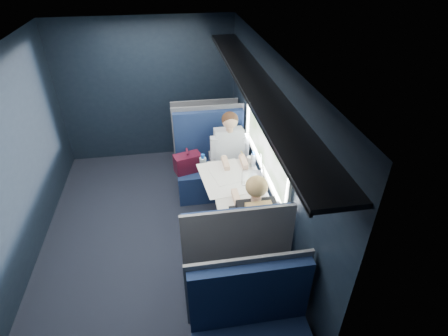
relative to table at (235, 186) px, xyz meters
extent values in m
cube|color=black|center=(-1.03, 0.00, -0.67)|extent=(2.80, 4.20, 0.01)
cube|color=black|center=(0.42, 0.00, 0.49)|extent=(0.10, 4.20, 2.30)
cube|color=black|center=(-2.48, 0.00, 0.49)|extent=(0.10, 4.20, 2.30)
cube|color=black|center=(-1.03, 2.15, 0.49)|extent=(2.80, 0.10, 2.30)
cube|color=silver|center=(-1.03, 0.00, 1.69)|extent=(2.80, 4.20, 0.10)
cube|color=silver|center=(0.35, 0.00, 1.08)|extent=(0.03, 1.84, 0.07)
cube|color=silver|center=(0.35, 0.00, 0.23)|extent=(0.03, 1.84, 0.07)
cube|color=silver|center=(0.35, -0.89, 0.66)|extent=(0.03, 0.07, 0.78)
cube|color=silver|center=(0.35, 0.89, 0.66)|extent=(0.03, 0.07, 0.78)
cube|color=black|center=(0.19, 0.00, 1.32)|extent=(0.36, 4.10, 0.04)
cube|color=black|center=(0.02, 0.00, 1.30)|extent=(0.02, 4.10, 0.03)
cube|color=red|center=(0.35, 0.00, 1.23)|extent=(0.01, 0.10, 0.12)
cylinder|color=#54565E|center=(-0.15, 0.00, -0.31)|extent=(0.08, 0.08, 0.70)
cube|color=silver|center=(0.03, 0.00, 0.06)|extent=(0.62, 1.00, 0.04)
cube|color=#0D1A3C|center=(-0.18, 0.78, -0.44)|extent=(1.00, 0.50, 0.45)
cube|color=#0D1A3C|center=(-0.18, 1.08, 0.16)|extent=(1.00, 0.10, 0.75)
cube|color=#54565E|center=(-0.18, 1.14, 0.19)|extent=(1.04, 0.03, 0.82)
cube|color=#54565E|center=(-0.18, 0.73, -0.11)|extent=(0.06, 0.40, 0.20)
cube|color=#4B1023|center=(-0.53, 0.76, -0.08)|extent=(0.41, 0.29, 0.26)
cylinder|color=#4B1023|center=(-0.53, 0.76, 0.10)|extent=(0.07, 0.16, 0.03)
cylinder|color=silver|center=(-0.32, 0.66, -0.09)|extent=(0.09, 0.09, 0.26)
cylinder|color=#1752B2|center=(-0.32, 0.66, 0.07)|extent=(0.05, 0.05, 0.06)
cube|color=#0D1A3C|center=(-0.18, -0.78, -0.44)|extent=(1.00, 0.50, 0.45)
cube|color=#0D1A3C|center=(-0.18, -1.08, 0.16)|extent=(1.00, 0.10, 0.75)
cube|color=#54565E|center=(-0.18, -1.14, 0.19)|extent=(1.04, 0.03, 0.82)
cube|color=#54565E|center=(-0.18, -0.73, -0.11)|extent=(0.06, 0.40, 0.20)
cube|color=#0D1A3C|center=(-0.18, 1.88, -0.44)|extent=(1.00, 0.40, 0.45)
cube|color=#0D1A3C|center=(-0.18, 1.64, 0.12)|extent=(1.00, 0.10, 0.66)
cube|color=#54565E|center=(-0.18, 1.59, 0.14)|extent=(1.04, 0.03, 0.72)
cube|color=#0D1A3C|center=(-0.18, -1.64, 0.12)|extent=(1.00, 0.10, 0.66)
cube|color=#54565E|center=(-0.18, -1.59, 0.14)|extent=(1.04, 0.03, 0.72)
cube|color=black|center=(0.07, 0.64, -0.13)|extent=(0.36, 0.44, 0.16)
cube|color=black|center=(0.07, 0.44, -0.44)|extent=(0.32, 0.12, 0.45)
cube|color=silver|center=(0.07, 0.80, 0.12)|extent=(0.40, 0.29, 0.53)
cylinder|color=#D8A88C|center=(0.07, 0.76, 0.40)|extent=(0.10, 0.10, 0.06)
sphere|color=#D8A88C|center=(0.07, 0.74, 0.53)|extent=(0.21, 0.21, 0.21)
sphere|color=#382114|center=(0.07, 0.76, 0.55)|extent=(0.22, 0.22, 0.22)
cube|color=silver|center=(-0.15, 0.76, 0.12)|extent=(0.09, 0.12, 0.34)
cube|color=silver|center=(0.29, 0.76, 0.12)|extent=(0.09, 0.12, 0.34)
cube|color=black|center=(0.07, -0.64, -0.13)|extent=(0.36, 0.44, 0.16)
cube|color=black|center=(0.07, -0.44, -0.44)|extent=(0.32, 0.12, 0.45)
cube|color=black|center=(0.07, -0.80, 0.12)|extent=(0.40, 0.29, 0.53)
cylinder|color=#D8A88C|center=(0.07, -0.76, 0.40)|extent=(0.10, 0.10, 0.06)
sphere|color=#D8A88C|center=(0.07, -0.74, 0.53)|extent=(0.21, 0.21, 0.21)
sphere|color=#A8844E|center=(0.07, -0.76, 0.55)|extent=(0.22, 0.22, 0.22)
cube|color=black|center=(-0.15, -0.76, 0.12)|extent=(0.09, 0.12, 0.34)
cube|color=black|center=(0.29, -0.76, 0.12)|extent=(0.09, 0.12, 0.34)
cube|color=#A8844E|center=(0.07, -0.86, 0.24)|extent=(0.26, 0.07, 0.36)
cube|color=white|center=(-0.12, 0.10, 0.08)|extent=(0.62, 0.83, 0.01)
cube|color=silver|center=(0.22, 0.03, 0.08)|extent=(0.33, 0.39, 0.02)
cube|color=silver|center=(0.35, 0.03, 0.22)|extent=(0.09, 0.33, 0.23)
cube|color=black|center=(0.34, 0.03, 0.22)|extent=(0.07, 0.29, 0.19)
cylinder|color=silver|center=(0.30, 0.30, 0.16)|extent=(0.06, 0.06, 0.17)
cylinder|color=#1752B2|center=(0.30, 0.30, 0.27)|extent=(0.03, 0.03, 0.04)
cylinder|color=white|center=(0.27, 0.40, 0.12)|extent=(0.07, 0.07, 0.08)
camera|label=1|loc=(-0.68, -3.39, 2.55)|focal=28.00mm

